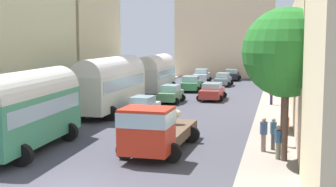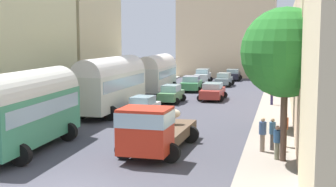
{
  "view_description": "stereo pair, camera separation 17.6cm",
  "coord_description": "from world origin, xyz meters",
  "px_view_note": "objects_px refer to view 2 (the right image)",
  "views": [
    {
      "loc": [
        7.61,
        -16.25,
        5.8
      ],
      "look_at": [
        0.0,
        16.22,
        1.73
      ],
      "focal_mm": 51.25,
      "sensor_mm": 36.0,
      "label": 1
    },
    {
      "loc": [
        7.79,
        -16.21,
        5.8
      ],
      "look_at": [
        0.0,
        16.22,
        1.73
      ],
      "focal_mm": 51.25,
      "sensor_mm": 36.0,
      "label": 2
    }
  ],
  "objects_px": {
    "parked_bus_0": "(25,107)",
    "pedestrian_0": "(272,133)",
    "car_5": "(191,84)",
    "car_6": "(203,76)",
    "pedestrian_3": "(285,128)",
    "pedestrian_4": "(272,95)",
    "cargo_truck_0": "(154,129)",
    "parked_bus_2": "(156,72)",
    "car_3": "(143,107)",
    "pedestrian_1": "(263,133)",
    "car_1": "(224,79)",
    "car_4": "(171,94)",
    "pedestrian_2": "(277,142)",
    "car_0": "(213,91)",
    "parked_bus_1": "(111,82)",
    "car_2": "(233,75)"
  },
  "relations": [
    {
      "from": "car_3",
      "to": "pedestrian_1",
      "type": "xyz_separation_m",
      "value": [
        8.7,
        -8.84,
        0.29
      ]
    },
    {
      "from": "car_2",
      "to": "car_3",
      "type": "relative_size",
      "value": 1.08
    },
    {
      "from": "parked_bus_0",
      "to": "car_1",
      "type": "xyz_separation_m",
      "value": [
        5.93,
        33.29,
        -1.49
      ]
    },
    {
      "from": "car_3",
      "to": "car_5",
      "type": "relative_size",
      "value": 0.85
    },
    {
      "from": "car_3",
      "to": "car_6",
      "type": "distance_m",
      "value": 25.94
    },
    {
      "from": "car_3",
      "to": "pedestrian_2",
      "type": "xyz_separation_m",
      "value": [
        9.41,
        -10.19,
        0.22
      ]
    },
    {
      "from": "pedestrian_3",
      "to": "pedestrian_4",
      "type": "xyz_separation_m",
      "value": [
        -0.99,
        15.0,
        -0.12
      ]
    },
    {
      "from": "parked_bus_0",
      "to": "pedestrian_0",
      "type": "distance_m",
      "value": 12.37
    },
    {
      "from": "pedestrian_4",
      "to": "parked_bus_0",
      "type": "bearing_deg",
      "value": -122.38
    },
    {
      "from": "cargo_truck_0",
      "to": "car_6",
      "type": "xyz_separation_m",
      "value": [
        -3.58,
        36.14,
        -0.46
      ]
    },
    {
      "from": "parked_bus_1",
      "to": "pedestrian_2",
      "type": "height_order",
      "value": "parked_bus_1"
    },
    {
      "from": "car_1",
      "to": "cargo_truck_0",
      "type": "bearing_deg",
      "value": -89.06
    },
    {
      "from": "car_6",
      "to": "parked_bus_0",
      "type": "bearing_deg",
      "value": -94.48
    },
    {
      "from": "car_6",
      "to": "pedestrian_4",
      "type": "bearing_deg",
      "value": -64.68
    },
    {
      "from": "parked_bus_2",
      "to": "pedestrian_1",
      "type": "height_order",
      "value": "parked_bus_2"
    },
    {
      "from": "pedestrian_1",
      "to": "pedestrian_3",
      "type": "bearing_deg",
      "value": 50.37
    },
    {
      "from": "parked_bus_0",
      "to": "pedestrian_4",
      "type": "relative_size",
      "value": 5.03
    },
    {
      "from": "car_4",
      "to": "parked_bus_0",
      "type": "bearing_deg",
      "value": -99.57
    },
    {
      "from": "parked_bus_0",
      "to": "car_1",
      "type": "bearing_deg",
      "value": 79.89
    },
    {
      "from": "cargo_truck_0",
      "to": "car_1",
      "type": "relative_size",
      "value": 1.92
    },
    {
      "from": "car_0",
      "to": "car_4",
      "type": "xyz_separation_m",
      "value": [
        -3.23,
        -2.62,
        -0.01
      ]
    },
    {
      "from": "car_1",
      "to": "pedestrian_1",
      "type": "bearing_deg",
      "value": -79.75
    },
    {
      "from": "parked_bus_0",
      "to": "parked_bus_2",
      "type": "relative_size",
      "value": 1.06
    },
    {
      "from": "car_0",
      "to": "pedestrian_1",
      "type": "height_order",
      "value": "pedestrian_1"
    },
    {
      "from": "car_0",
      "to": "car_6",
      "type": "bearing_deg",
      "value": 102.55
    },
    {
      "from": "pedestrian_0",
      "to": "parked_bus_0",
      "type": "bearing_deg",
      "value": -168.04
    },
    {
      "from": "car_4",
      "to": "car_2",
      "type": "bearing_deg",
      "value": 81.99
    },
    {
      "from": "car_4",
      "to": "car_6",
      "type": "xyz_separation_m",
      "value": [
        -0.25,
        18.23,
        0.06
      ]
    },
    {
      "from": "car_3",
      "to": "pedestrian_4",
      "type": "distance_m",
      "value": 11.5
    },
    {
      "from": "car_3",
      "to": "pedestrian_1",
      "type": "distance_m",
      "value": 12.4
    },
    {
      "from": "car_0",
      "to": "car_4",
      "type": "bearing_deg",
      "value": -140.96
    },
    {
      "from": "car_3",
      "to": "pedestrian_0",
      "type": "distance_m",
      "value": 12.41
    },
    {
      "from": "parked_bus_0",
      "to": "parked_bus_2",
      "type": "bearing_deg",
      "value": 89.3
    },
    {
      "from": "pedestrian_4",
      "to": "car_2",
      "type": "bearing_deg",
      "value": 103.76
    },
    {
      "from": "car_1",
      "to": "pedestrian_0",
      "type": "xyz_separation_m",
      "value": [
        6.1,
        -30.74,
        0.25
      ]
    },
    {
      "from": "car_5",
      "to": "car_6",
      "type": "relative_size",
      "value": 1.02
    },
    {
      "from": "parked_bus_2",
      "to": "car_1",
      "type": "bearing_deg",
      "value": 57.56
    },
    {
      "from": "car_5",
      "to": "car_1",
      "type": "bearing_deg",
      "value": 65.04
    },
    {
      "from": "car_6",
      "to": "pedestrian_1",
      "type": "height_order",
      "value": "pedestrian_1"
    },
    {
      "from": "car_5",
      "to": "car_6",
      "type": "height_order",
      "value": "car_6"
    },
    {
      "from": "car_0",
      "to": "parked_bus_1",
      "type": "bearing_deg",
      "value": -124.29
    },
    {
      "from": "cargo_truck_0",
      "to": "pedestrian_1",
      "type": "relative_size",
      "value": 3.91
    },
    {
      "from": "car_1",
      "to": "pedestrian_1",
      "type": "xyz_separation_m",
      "value": [
        5.65,
        -31.2,
        0.28
      ]
    },
    {
      "from": "parked_bus_0",
      "to": "cargo_truck_0",
      "type": "height_order",
      "value": "parked_bus_0"
    },
    {
      "from": "pedestrian_1",
      "to": "pedestrian_2",
      "type": "relative_size",
      "value": 1.07
    },
    {
      "from": "parked_bus_0",
      "to": "pedestrian_2",
      "type": "bearing_deg",
      "value": 3.4
    },
    {
      "from": "car_4",
      "to": "car_3",
      "type": "bearing_deg",
      "value": -91.92
    },
    {
      "from": "parked_bus_0",
      "to": "pedestrian_1",
      "type": "xyz_separation_m",
      "value": [
        11.58,
        2.09,
        -1.2
      ]
    },
    {
      "from": "cargo_truck_0",
      "to": "pedestrian_1",
      "type": "distance_m",
      "value": 5.29
    },
    {
      "from": "car_1",
      "to": "car_3",
      "type": "distance_m",
      "value": 22.57
    }
  ]
}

